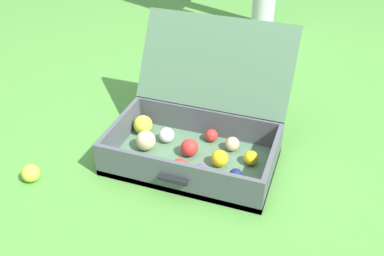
% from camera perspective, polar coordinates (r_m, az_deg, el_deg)
% --- Properties ---
extents(ground_plane, '(16.00, 16.00, 0.00)m').
position_cam_1_polar(ground_plane, '(1.77, 1.99, -4.12)').
color(ground_plane, '#4C8C38').
extents(open_suitcase, '(0.65, 0.61, 0.48)m').
position_cam_1_polar(open_suitcase, '(1.75, 0.63, -0.22)').
color(open_suitcase, '#4C7051').
rests_on(open_suitcase, ground).
extents(stray_ball_on_grass, '(0.07, 0.07, 0.07)m').
position_cam_1_polar(stray_ball_on_grass, '(1.76, -20.42, -5.59)').
color(stray_ball_on_grass, '#CCDB38').
rests_on(stray_ball_on_grass, ground).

